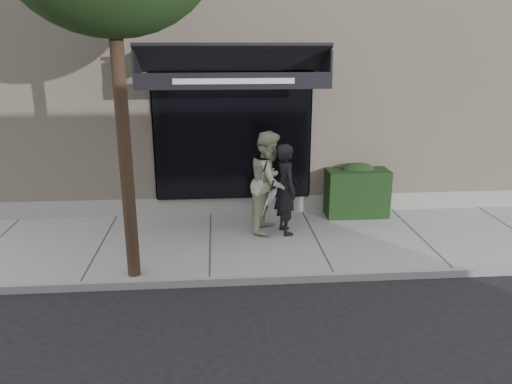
{
  "coord_description": "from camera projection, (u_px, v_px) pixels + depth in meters",
  "views": [
    {
      "loc": [
        -1.84,
        -8.69,
        3.71
      ],
      "look_at": [
        -1.09,
        0.6,
        0.87
      ],
      "focal_mm": 35.0,
      "sensor_mm": 36.0,
      "label": 1
    }
  ],
  "objects": [
    {
      "name": "ground",
      "position": [
        315.0,
        244.0,
        9.51
      ],
      "size": [
        80.0,
        80.0,
        0.0
      ],
      "primitive_type": "plane",
      "color": "black",
      "rests_on": "ground"
    },
    {
      "name": "curb",
      "position": [
        334.0,
        277.0,
        8.01
      ],
      "size": [
        20.0,
        0.1,
        0.14
      ],
      "primitive_type": "cube",
      "color": "gray",
      "rests_on": "ground"
    },
    {
      "name": "building_facade",
      "position": [
        283.0,
        78.0,
        13.44
      ],
      "size": [
        14.3,
        8.04,
        5.64
      ],
      "color": "beige",
      "rests_on": "ground"
    },
    {
      "name": "pedestrian_front",
      "position": [
        286.0,
        189.0,
        9.48
      ],
      "size": [
        0.8,
        0.92,
        1.76
      ],
      "color": "black",
      "rests_on": "sidewalk"
    },
    {
      "name": "hedge",
      "position": [
        356.0,
        190.0,
        10.59
      ],
      "size": [
        1.3,
        0.7,
        1.14
      ],
      "color": "black",
      "rests_on": "sidewalk"
    },
    {
      "name": "sidewalk",
      "position": [
        316.0,
        241.0,
        9.49
      ],
      "size": [
        20.0,
        3.0,
        0.12
      ],
      "primitive_type": "cube",
      "color": "gray",
      "rests_on": "ground"
    },
    {
      "name": "pedestrian_back",
      "position": [
        269.0,
        182.0,
        9.59
      ],
      "size": [
        1.02,
        1.15,
        1.97
      ],
      "color": "#BFC099",
      "rests_on": "sidewalk"
    }
  ]
}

